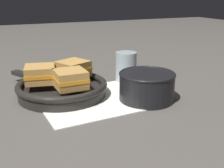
% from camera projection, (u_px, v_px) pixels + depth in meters
% --- Properties ---
extents(ground_plane, '(4.00, 4.00, 0.00)m').
position_uv_depth(ground_plane, '(100.00, 102.00, 0.74)').
color(ground_plane, '#56514C').
extents(napkin, '(0.30, 0.26, 0.00)m').
position_uv_depth(napkin, '(94.00, 100.00, 0.76)').
color(napkin, white).
rests_on(napkin, ground_plane).
extents(soup_bowl, '(0.15, 0.15, 0.08)m').
position_uv_depth(soup_bowl, '(147.00, 85.00, 0.75)').
color(soup_bowl, black).
rests_on(soup_bowl, ground_plane).
extents(spoon, '(0.13, 0.11, 0.01)m').
position_uv_depth(spoon, '(96.00, 94.00, 0.78)').
color(spoon, '#B7B7BC').
rests_on(spoon, napkin).
extents(skillet, '(0.25, 0.33, 0.04)m').
position_uv_depth(skillet, '(62.00, 89.00, 0.78)').
color(skillet, black).
rests_on(skillet, ground_plane).
extents(sandwich_near_left, '(0.09, 0.09, 0.05)m').
position_uv_depth(sandwich_near_left, '(40.00, 74.00, 0.76)').
color(sandwich_near_left, '#C18E47').
rests_on(sandwich_near_left, skillet).
extents(sandwich_near_right, '(0.08, 0.08, 0.05)m').
position_uv_depth(sandwich_near_right, '(70.00, 79.00, 0.72)').
color(sandwich_near_right, '#C18E47').
rests_on(sandwich_near_right, skillet).
extents(sandwich_far_left, '(0.11, 0.11, 0.05)m').
position_uv_depth(sandwich_far_left, '(73.00, 69.00, 0.82)').
color(sandwich_far_left, '#C18E47').
rests_on(sandwich_far_left, skillet).
extents(drinking_glass, '(0.07, 0.07, 0.10)m').
position_uv_depth(drinking_glass, '(126.00, 67.00, 0.90)').
color(drinking_glass, silver).
rests_on(drinking_glass, ground_plane).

